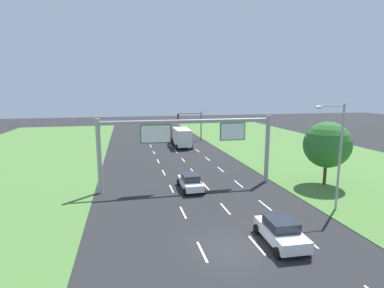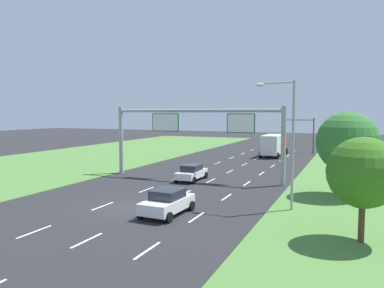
% 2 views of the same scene
% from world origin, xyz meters
% --- Properties ---
extents(ground_plane, '(200.00, 200.00, 0.00)m').
position_xyz_m(ground_plane, '(0.00, 0.00, 0.00)').
color(ground_plane, '#262628').
extents(grass_verge_right, '(24.00, 120.00, 0.06)m').
position_xyz_m(grass_verge_right, '(21.00, 10.00, 0.03)').
color(grass_verge_right, '#4C7A38').
rests_on(grass_verge_right, ground_plane).
extents(lane_dashes_inner_left, '(0.14, 62.40, 0.01)m').
position_xyz_m(lane_dashes_inner_left, '(-1.75, 12.00, 0.00)').
color(lane_dashes_inner_left, white).
rests_on(lane_dashes_inner_left, ground_plane).
extents(lane_dashes_inner_right, '(0.14, 62.40, 0.01)m').
position_xyz_m(lane_dashes_inner_right, '(1.75, 12.00, 0.00)').
color(lane_dashes_inner_right, white).
rests_on(lane_dashes_inner_right, ground_plane).
extents(lane_dashes_slip, '(0.14, 62.40, 0.01)m').
position_xyz_m(lane_dashes_slip, '(5.25, 12.00, 0.00)').
color(lane_dashes_slip, white).
rests_on(lane_dashes_slip, ground_plane).
extents(car_near_red, '(2.05, 4.26, 1.50)m').
position_xyz_m(car_near_red, '(0.02, 11.42, 0.77)').
color(car_near_red, white).
rests_on(car_near_red, ground_plane).
extents(car_lead_silver, '(2.34, 4.22, 1.60)m').
position_xyz_m(car_lead_silver, '(3.30, -0.11, 0.81)').
color(car_lead_silver, white).
rests_on(car_lead_silver, ground_plane).
extents(box_truck, '(2.81, 8.29, 3.17)m').
position_xyz_m(box_truck, '(3.41, 34.47, 1.72)').
color(box_truck, '#B21E19').
rests_on(box_truck, ground_plane).
extents(sign_gantry, '(17.24, 0.44, 7.00)m').
position_xyz_m(sign_gantry, '(0.12, 12.24, 4.87)').
color(sign_gantry, '#9EA0A5').
rests_on(sign_gantry, ground_plane).
extents(traffic_light_mast, '(4.76, 0.49, 5.60)m').
position_xyz_m(traffic_light_mast, '(6.47, 40.12, 3.87)').
color(traffic_light_mast, '#47494F').
rests_on(traffic_light_mast, ground_plane).
extents(street_lamp, '(2.61, 0.32, 8.50)m').
position_xyz_m(street_lamp, '(10.00, 3.90, 5.08)').
color(street_lamp, '#9EA0A5').
rests_on(street_lamp, ground_plane).
extents(roadside_tree_mid, '(4.60, 4.60, 6.50)m').
position_xyz_m(roadside_tree_mid, '(13.59, 9.72, 4.19)').
color(roadside_tree_mid, '#513823').
rests_on(roadside_tree_mid, ground_plane).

